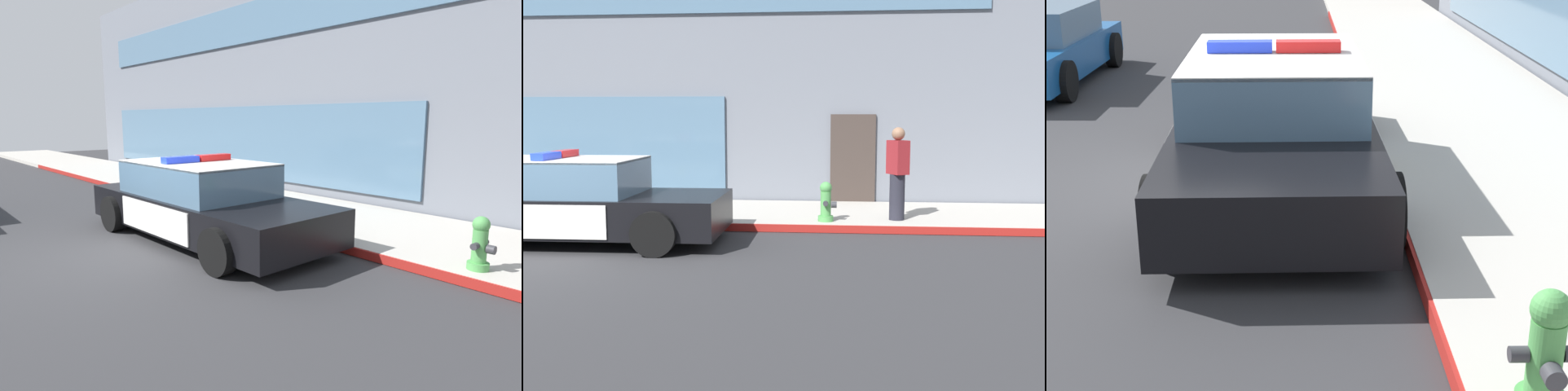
% 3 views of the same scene
% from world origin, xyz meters
% --- Properties ---
extents(ground, '(48.00, 48.00, 0.00)m').
position_xyz_m(ground, '(0.00, 0.00, 0.00)').
color(ground, '#303033').
extents(sidewalk, '(48.00, 3.11, 0.15)m').
position_xyz_m(sidewalk, '(0.00, 4.08, 0.07)').
color(sidewalk, '#B2ADA3').
rests_on(sidewalk, ground).
extents(curb_red_paint, '(28.80, 0.04, 0.14)m').
position_xyz_m(curb_red_paint, '(0.00, 2.51, 0.08)').
color(curb_red_paint, maroon).
rests_on(curb_red_paint, ground).
extents(storefront_building, '(24.09, 8.65, 6.78)m').
position_xyz_m(storefront_building, '(-2.41, 9.96, 3.39)').
color(storefront_building, slate).
rests_on(storefront_building, ground).
extents(police_cruiser, '(5.09, 2.22, 1.49)m').
position_xyz_m(police_cruiser, '(0.11, 1.34, 0.68)').
color(police_cruiser, black).
rests_on(police_cruiser, ground).
extents(fire_hydrant, '(0.34, 0.39, 0.73)m').
position_xyz_m(fire_hydrant, '(4.31, 2.88, 0.50)').
color(fire_hydrant, '#4C994C').
rests_on(fire_hydrant, sidewalk).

